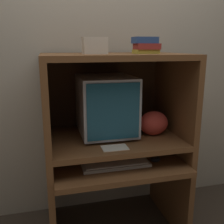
# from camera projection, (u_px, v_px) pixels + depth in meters

# --- Properties ---
(wall_back) EXTENTS (6.00, 0.06, 2.60)m
(wall_back) POSITION_uv_depth(u_px,v_px,m) (102.00, 59.00, 2.15)
(wall_back) COLOR #B2A893
(wall_back) RESTS_ON ground_plane
(desk_base) EXTENTS (0.97, 0.74, 0.62)m
(desk_base) POSITION_uv_depth(u_px,v_px,m) (116.00, 186.00, 1.94)
(desk_base) COLOR brown
(desk_base) RESTS_ON ground_plane
(desk_monitor_shelf) EXTENTS (0.97, 0.68, 0.15)m
(desk_monitor_shelf) POSITION_uv_depth(u_px,v_px,m) (114.00, 140.00, 1.91)
(desk_monitor_shelf) COLOR brown
(desk_monitor_shelf) RESTS_ON desk_base
(hutch_upper) EXTENTS (0.97, 0.68, 0.58)m
(hutch_upper) POSITION_uv_depth(u_px,v_px,m) (113.00, 81.00, 1.84)
(hutch_upper) COLOR brown
(hutch_upper) RESTS_ON desk_monitor_shelf
(crt_monitor) EXTENTS (0.38, 0.46, 0.43)m
(crt_monitor) POSITION_uv_depth(u_px,v_px,m) (106.00, 105.00, 1.89)
(crt_monitor) COLOR #B2B2B7
(crt_monitor) RESTS_ON desk_monitor_shelf
(keyboard) EXTENTS (0.45, 0.14, 0.03)m
(keyboard) POSITION_uv_depth(u_px,v_px,m) (116.00, 164.00, 1.75)
(keyboard) COLOR beige
(keyboard) RESTS_ON desk_base
(mouse) EXTENTS (0.07, 0.05, 0.03)m
(mouse) POSITION_uv_depth(u_px,v_px,m) (155.00, 159.00, 1.82)
(mouse) COLOR black
(mouse) RESTS_ON desk_base
(snack_bag) EXTENTS (0.21, 0.16, 0.18)m
(snack_bag) POSITION_uv_depth(u_px,v_px,m) (154.00, 123.00, 1.91)
(snack_bag) COLOR #BC382D
(snack_bag) RESTS_ON desk_monitor_shelf
(book_stack) EXTENTS (0.17, 0.12, 0.11)m
(book_stack) POSITION_uv_depth(u_px,v_px,m) (146.00, 45.00, 1.71)
(book_stack) COLOR gold
(book_stack) RESTS_ON hutch_upper
(paper_card) EXTENTS (0.17, 0.11, 0.00)m
(paper_card) POSITION_uv_depth(u_px,v_px,m) (115.00, 148.00, 1.67)
(paper_card) COLOR beige
(paper_card) RESTS_ON desk_monitor_shelf
(storage_box) EXTENTS (0.15, 0.13, 0.10)m
(storage_box) POSITION_uv_depth(u_px,v_px,m) (95.00, 46.00, 1.65)
(storage_box) COLOR beige
(storage_box) RESTS_ON hutch_upper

